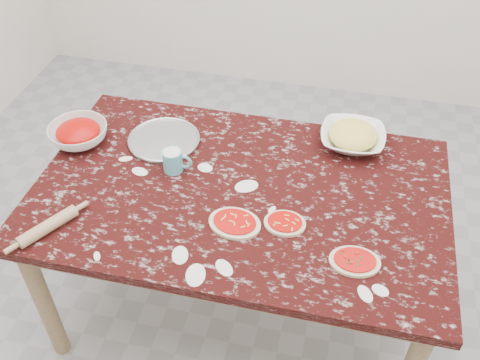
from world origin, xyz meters
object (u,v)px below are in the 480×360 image
Objects in this scene: pizza_tray at (164,140)px; cheese_bowl at (352,138)px; sauce_bowl at (79,134)px; rolling_pin at (48,226)px; worktable at (240,205)px; flour_mug at (174,161)px.

cheese_bowl is (0.79, 0.16, 0.03)m from pizza_tray.
cheese_bowl is (1.14, 0.25, -0.01)m from sauce_bowl.
sauce_bowl is 1.17m from cheese_bowl.
sauce_bowl reaches higher than cheese_bowl.
rolling_pin reaches higher than pizza_tray.
sauce_bowl reaches higher than rolling_pin.
flour_mug reaches higher than worktable.
flour_mug is at bearing 51.75° from rolling_pin.
pizza_tray is 0.63m from rolling_pin.
worktable is 0.45m from pizza_tray.
pizza_tray is at bearing -168.29° from cheese_bowl.
flour_mug is (-0.69, -0.33, 0.01)m from cheese_bowl.
sauce_bowl is 0.92× the size of cheese_bowl.
flour_mug is (0.45, -0.08, 0.01)m from sauce_bowl.
rolling_pin is (0.12, -0.51, -0.02)m from sauce_bowl.
flour_mug reaches higher than pizza_tray.
sauce_bowl is (-0.35, -0.08, 0.03)m from pizza_tray.
cheese_bowl is at bearing 25.64° from flour_mug.
flour_mug is at bearing -154.36° from cheese_bowl.
cheese_bowl is at bearing 12.19° from sauce_bowl.
worktable is at bearing -10.48° from sauce_bowl.
cheese_bowl is 1.27m from rolling_pin.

